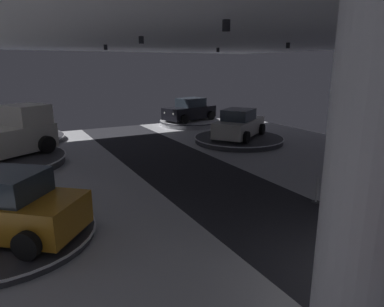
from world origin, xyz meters
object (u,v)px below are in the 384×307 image
Objects in this scene: column_left at (373,237)px; display_platform_deep_right at (189,122)px; display_platform_mid_left at (6,236)px; display_platform_far_right at (239,139)px; display_car_deep_left at (10,125)px; pickup_truck_far_left at (1,137)px; display_car_deep_right at (190,110)px; visitor_walking_near at (381,232)px; display_platform_deep_left at (12,140)px; display_car_mid_left at (2,206)px; display_car_far_right at (239,125)px.

column_left is 23.60m from display_platform_deep_right.
display_platform_mid_left is 14.47m from display_platform_far_right.
display_platform_mid_left is at bearing -92.07° from display_car_deep_left.
display_platform_mid_left is at bearing 116.13° from column_left.
display_platform_far_right is (12.61, -1.25, -1.14)m from pickup_truck_far_left.
display_car_deep_right reaches higher than visitor_walking_near.
display_car_mid_left is at bearing -91.97° from display_platform_deep_left.
display_car_deep_right reaches higher than display_platform_far_right.
display_platform_far_right is at bearing -28.35° from display_car_deep_left.
display_car_deep_right is at bearing 1.68° from display_car_deep_left.
display_car_far_right reaches higher than visitor_walking_near.
display_car_deep_left is (-12.13, 6.57, -0.03)m from display_car_far_right.
pickup_truck_far_left is at bearing -156.25° from display_platform_deep_right.
column_left is at bearing -81.25° from display_platform_deep_left.
display_car_deep_right is 20.19m from visitor_walking_near.
display_car_deep_right is 6.99m from display_platform_far_right.
display_car_deep_right reaches higher than display_car_mid_left.
display_platform_deep_right is at bearing 87.62° from display_car_far_right.
pickup_truck_far_left is 1.32× the size of display_car_deep_left.
display_car_deep_right is at bearing 74.43° from visitor_walking_near.
display_platform_deep_right is 12.42m from display_platform_deep_left.
visitor_walking_near is (3.76, 2.16, -1.84)m from column_left.
column_left is at bearing -150.12° from visitor_walking_near.
visitor_walking_near is at bearing -36.20° from display_car_mid_left.
pickup_truck_far_left is 12.73m from display_platform_far_right.
visitor_walking_near is at bearing 29.88° from column_left.
display_platform_deep_right is 6.92m from display_platform_far_right.
pickup_truck_far_left is at bearing -94.96° from display_car_deep_left.
display_platform_deep_left is (0.47, 13.57, -0.82)m from display_car_mid_left.
display_car_far_right reaches higher than display_platform_deep_left.
pickup_truck_far_left is at bearing 89.95° from display_car_mid_left.
display_car_mid_left is 13.61m from display_platform_deep_left.
display_platform_deep_right is 19.01m from display_car_mid_left.
display_car_mid_left reaches higher than display_platform_deep_right.
display_car_mid_left is 14.48m from display_platform_far_right.
display_platform_deep_right is 0.77× the size of display_platform_deep_left.
column_left is 1.29× the size of display_car_deep_left.
display_car_far_right reaches higher than display_platform_far_right.
column_left is at bearing -63.87° from display_platform_mid_left.
display_car_far_right is at bearing -92.38° from display_platform_deep_right.
column_left is at bearing -121.13° from display_car_far_right.
display_platform_deep_left is (-12.15, 6.53, -0.01)m from display_platform_far_right.
display_platform_mid_left is 0.87× the size of display_platform_far_right.
display_platform_deep_right is 12.45m from display_car_deep_left.
visitor_walking_near reaches higher than display_platform_deep_left.
display_car_deep_left is (0.47, 13.60, 0.07)m from display_car_mid_left.
display_car_mid_left is 2.75× the size of visitor_walking_near.
column_left reaches higher than pickup_truck_far_left.
column_left reaches higher than display_platform_deep_left.
display_car_deep_left is (-3.27, 21.25, -1.69)m from column_left.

